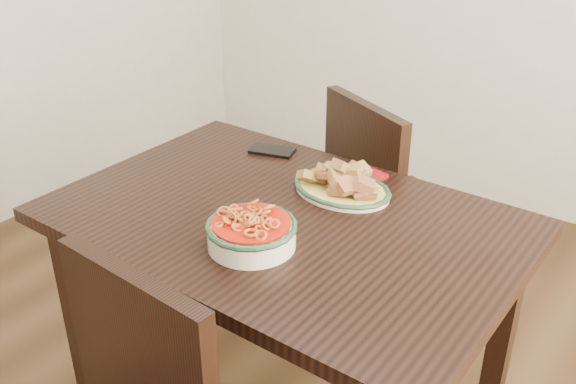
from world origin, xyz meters
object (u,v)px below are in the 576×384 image
Objects in this scene: noodle_bowl at (251,230)px; fish_plate at (342,179)px; smartphone at (272,151)px; chair_far at (385,202)px; dining_table at (284,245)px.

fish_plate is at bearing 85.69° from noodle_bowl.
smartphone is at bearing 122.66° from noodle_bowl.
fish_plate is (0.08, -0.44, 0.30)m from chair_far.
dining_table is at bearing 99.92° from noodle_bowl.
chair_far is 0.86m from noodle_bowl.
dining_table is 1.38× the size of chair_far.
chair_far is 0.54m from fish_plate.
smartphone is (-0.28, 0.31, 0.10)m from dining_table.
smartphone is at bearing 131.90° from dining_table.
chair_far is at bearing 93.95° from noodle_bowl.
chair_far is at bearing 100.73° from fish_plate.
fish_plate is (0.06, 0.20, 0.14)m from dining_table.
dining_table is at bearing -65.02° from smartphone.
fish_plate is 1.25× the size of noodle_bowl.
dining_table is 8.76× the size of smartphone.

